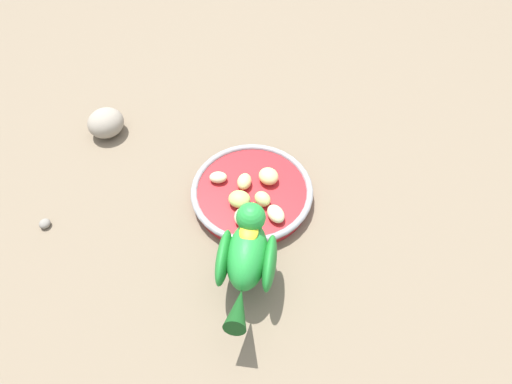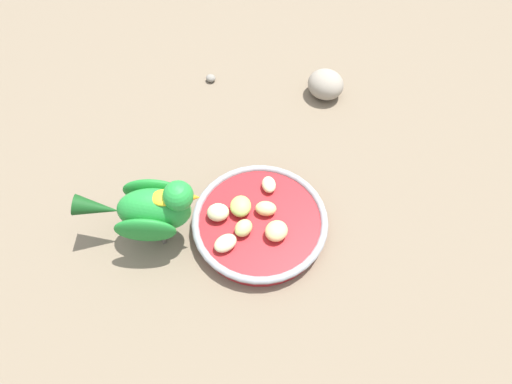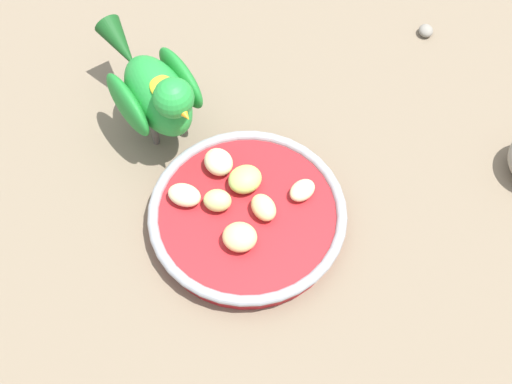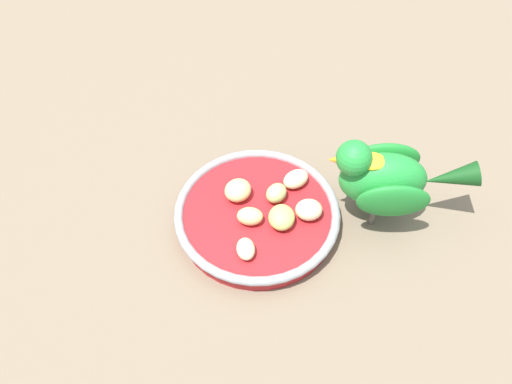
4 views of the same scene
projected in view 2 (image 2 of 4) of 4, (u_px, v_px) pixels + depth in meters
The scene contains 12 objects.
ground_plane at pixel (252, 226), 0.72m from camera, with size 4.00×4.00×0.00m, color #756651.
feeding_bowl at pixel (260, 222), 0.71m from camera, with size 0.21×0.21×0.03m.
apple_piece_0 at pixel (275, 233), 0.68m from camera, with size 0.04×0.03×0.02m, color #E5C67F.
apple_piece_1 at pixel (266, 208), 0.70m from camera, with size 0.03×0.02×0.02m, color #E5C67F.
apple_piece_2 at pixel (243, 228), 0.68m from camera, with size 0.03×0.02×0.02m, color #C6D17A.
apple_piece_3 at pixel (228, 245), 0.67m from camera, with size 0.04×0.03×0.02m, color beige.
apple_piece_4 at pixel (218, 212), 0.70m from camera, with size 0.03×0.03×0.02m, color beige.
apple_piece_5 at pixel (269, 185), 0.73m from camera, with size 0.03×0.02×0.02m, color beige.
apple_piece_6 at pixel (240, 207), 0.70m from camera, with size 0.04×0.03×0.02m, color #B2CC66.
parrot at pixel (151, 208), 0.65m from camera, with size 0.17×0.14×0.13m.
rock_large at pixel (326, 84), 0.87m from camera, with size 0.07×0.07×0.05m, color gray.
pebble_0 at pixel (211, 78), 0.91m from camera, with size 0.02×0.02×0.01m, color gray.
Camera 2 is at (0.23, -0.28, 0.63)m, focal length 31.41 mm.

